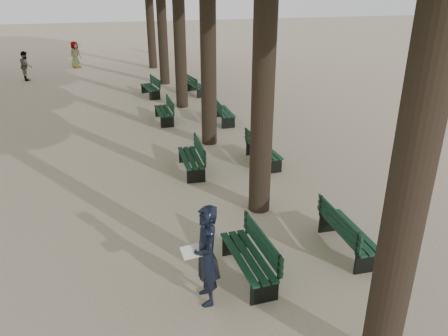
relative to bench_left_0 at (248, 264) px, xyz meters
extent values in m
plane|color=tan|center=(-0.37, -0.52, -0.27)|extent=(120.00, 120.00, 0.00)
cylinder|color=#33261C|center=(1.13, -2.52, 3.48)|extent=(0.52, 0.52, 7.50)
cylinder|color=#33261C|center=(1.13, 2.48, 3.48)|extent=(0.52, 0.52, 7.50)
cylinder|color=#33261C|center=(1.13, 7.48, 3.48)|extent=(0.52, 0.52, 7.50)
cylinder|color=#33261C|center=(1.13, 12.48, 3.48)|extent=(0.52, 0.52, 7.50)
cylinder|color=#33261C|center=(1.13, 17.48, 3.48)|extent=(0.52, 0.52, 7.50)
cylinder|color=#33261C|center=(1.13, 22.48, 3.48)|extent=(0.52, 0.52, 7.50)
cube|color=black|center=(-0.02, 0.00, -0.05)|extent=(0.59, 1.82, 0.45)
cube|color=black|center=(-0.02, 0.00, 0.18)|extent=(0.61, 1.82, 0.04)
cube|color=black|center=(0.26, 0.01, 0.45)|extent=(0.11, 1.80, 0.40)
cube|color=black|center=(-0.02, 5.18, -0.05)|extent=(0.60, 1.82, 0.45)
cube|color=black|center=(-0.02, 5.18, 0.18)|extent=(0.62, 1.82, 0.04)
cube|color=black|center=(0.26, 5.16, 0.45)|extent=(0.12, 1.80, 0.40)
cube|color=black|center=(-0.02, 10.39, -0.05)|extent=(0.52, 1.80, 0.45)
cube|color=black|center=(-0.02, 10.39, 0.18)|extent=(0.54, 1.80, 0.04)
cube|color=black|center=(0.26, 10.39, 0.45)|extent=(0.04, 1.80, 0.40)
cube|color=black|center=(-0.02, 14.78, -0.05)|extent=(0.76, 1.85, 0.45)
cube|color=black|center=(-0.02, 14.78, 0.18)|extent=(0.78, 1.86, 0.04)
cube|color=black|center=(0.26, 14.82, 0.45)|extent=(0.29, 1.79, 0.40)
cube|color=black|center=(2.28, 0.26, -0.05)|extent=(0.58, 1.82, 0.45)
cube|color=black|center=(2.28, 0.26, 0.18)|extent=(0.60, 1.82, 0.04)
cube|color=black|center=(2.00, 0.27, 0.45)|extent=(0.10, 1.80, 0.40)
cube|color=black|center=(2.28, 5.20, -0.05)|extent=(0.58, 1.82, 0.45)
cube|color=black|center=(2.28, 5.20, 0.18)|extent=(0.60, 1.82, 0.04)
cube|color=black|center=(2.00, 5.19, 0.45)|extent=(0.10, 1.80, 0.40)
cube|color=black|center=(2.28, 9.67, -0.05)|extent=(0.59, 1.82, 0.45)
cube|color=black|center=(2.28, 9.67, 0.18)|extent=(0.61, 1.82, 0.04)
cube|color=black|center=(2.00, 9.68, 0.45)|extent=(0.11, 1.80, 0.40)
cube|color=black|center=(2.28, 14.61, -0.05)|extent=(0.74, 1.85, 0.45)
cube|color=black|center=(2.28, 14.61, 0.18)|extent=(0.76, 1.85, 0.04)
cube|color=black|center=(2.01, 14.57, 0.45)|extent=(0.27, 1.79, 0.40)
imported|color=black|center=(-0.91, -0.44, 0.65)|extent=(0.37, 0.74, 1.85)
cube|color=white|center=(-1.16, -0.44, 0.78)|extent=(0.37, 0.29, 0.12)
imported|color=#262628|center=(2.66, 27.90, 0.65)|extent=(0.71, 1.25, 1.85)
imported|color=#262628|center=(-3.67, 23.92, 0.56)|extent=(0.80, 0.83, 1.67)
imported|color=#262628|center=(-6.25, 20.57, 0.53)|extent=(0.49, 0.84, 1.61)
camera|label=1|loc=(-2.32, -6.47, 4.91)|focal=35.00mm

